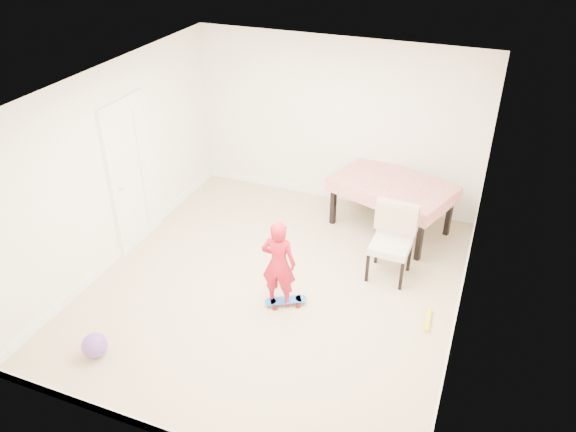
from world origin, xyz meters
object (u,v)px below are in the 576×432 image
at_px(dining_chair, 391,244).
at_px(child, 279,266).
at_px(dining_table, 391,206).
at_px(balloon, 95,345).
at_px(skateboard, 286,302).

height_order(dining_chair, child, child).
height_order(dining_table, dining_chair, dining_chair).
distance_m(dining_chair, balloon, 3.72).
relative_size(dining_table, child, 1.43).
bearing_deg(balloon, dining_table, 57.23).
height_order(dining_table, balloon, dining_table).
relative_size(dining_table, skateboard, 3.16).
xyz_separation_m(child, balloon, (-1.54, -1.53, -0.43)).
bearing_deg(dining_table, skateboard, -90.16).
bearing_deg(dining_table, balloon, -103.24).
distance_m(dining_chair, skateboard, 1.53).
height_order(dining_chair, balloon, dining_chair).
xyz_separation_m(dining_table, child, (-0.86, -2.20, 0.19)).
relative_size(dining_chair, balloon, 3.56).
height_order(skateboard, balloon, balloon).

